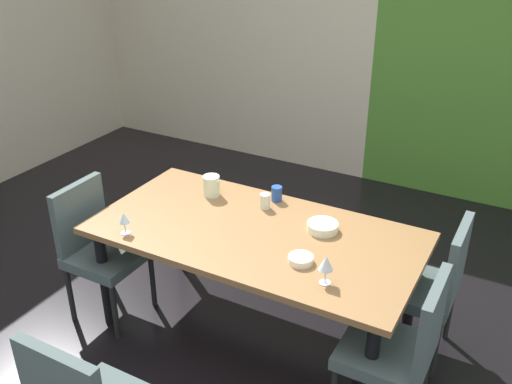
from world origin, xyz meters
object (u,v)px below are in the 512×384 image
Objects in this scene: chair_right_far at (431,282)px; serving_bowl_east at (301,259)px; chair_right_near at (402,346)px; wine_glass_rear at (124,219)px; cup_south at (265,201)px; pitcher_near_window at (212,186)px; wine_glass_west at (326,264)px; cup_center at (277,194)px; chair_left_near at (97,244)px; dining_table at (255,241)px; serving_bowl_corner at (323,227)px.

chair_right_far is 6.62× the size of serving_bowl_east.
chair_right_near is 6.85× the size of wine_glass_rear.
cup_south is 0.40m from pitcher_near_window.
cup_center is at bearing 132.01° from wine_glass_west.
chair_right_near is at bearing -21.27° from pitcher_near_window.
chair_left_near is 2.09m from chair_right_far.
chair_right_near reaches higher than dining_table.
chair_right_far is at bearing 10.40° from serving_bowl_corner.
chair_left_near is 0.83m from pitcher_near_window.
wine_glass_rear reaches higher than dining_table.
wine_glass_rear is 0.89m from cup_south.
cup_south is (0.92, 0.59, 0.27)m from chair_left_near.
chair_right_far is at bearing -5.38° from cup_center.
dining_table is 13.80× the size of pitcher_near_window.
chair_right_near is 1.31m from cup_center.
wine_glass_west is at bearing -65.93° from serving_bowl_corner.
cup_center reaches higher than serving_bowl_corner.
chair_left_near is at bearing -174.73° from serving_bowl_east.
cup_south is at bearing 61.49° from chair_right_near.
wine_glass_rear is at bearing -175.18° from wine_glass_west.
serving_bowl_east is 0.97m from pitcher_near_window.
chair_right_near is 1.01× the size of chair_right_far.
cup_center is (-0.63, 0.70, -0.07)m from wine_glass_west.
wine_glass_west is (-0.43, 0.02, 0.34)m from chair_right_near.
chair_right_near reaches higher than cup_south.
pitcher_near_window is (-0.86, 0.45, 0.05)m from serving_bowl_east.
chair_right_near is at bearing -17.17° from dining_table.
pitcher_near_window is at bearing 137.81° from chair_left_near.
cup_south is at bearing 138.70° from wine_glass_west.
chair_right_far is 1.10m from cup_center.
chair_right_far reaches higher than serving_bowl_east.
serving_bowl_east is 0.97× the size of pitcher_near_window.
dining_table is at bearing 154.48° from serving_bowl_east.
wine_glass_rear is at bearing 93.02° from chair_right_near.
chair_left_near reaches higher than wine_glass_rear.
wine_glass_rear is 0.83× the size of wine_glass_west.
chair_right_near is 0.62m from chair_right_far.
chair_right_near reaches higher than serving_bowl_corner.
wine_glass_rear is (0.34, -0.09, 0.32)m from chair_left_near.
wine_glass_rear is 0.69m from pitcher_near_window.
serving_bowl_east is at bearing 11.65° from wine_glass_rear.
wine_glass_west is (1.57, 0.02, 0.34)m from chair_left_near.
chair_left_near reaches higher than pitcher_near_window.
chair_right_far is at bearing 1.66° from pitcher_near_window.
chair_right_far is at bearing 23.04° from wine_glass_rear.
chair_right_near is 1.61m from pitcher_near_window.
cup_south is (-0.43, 0.09, 0.02)m from serving_bowl_corner.
wine_glass_west reaches higher than dining_table.
chair_right_far reaches higher than cup_center.
cup_center is at bearing 127.52° from chair_left_near.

